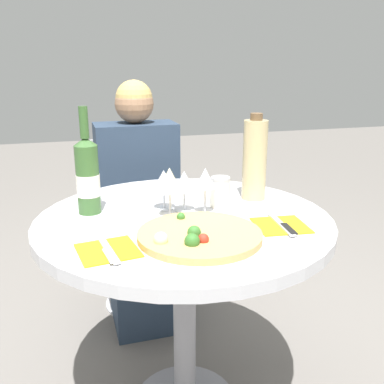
{
  "coord_description": "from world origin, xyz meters",
  "views": [
    {
      "loc": [
        -0.35,
        -1.24,
        1.2
      ],
      "look_at": [
        0.01,
        -0.07,
        0.84
      ],
      "focal_mm": 40.0,
      "sensor_mm": 36.0,
      "label": 1
    }
  ],
  "objects_px": {
    "chair_behind_diner": "(137,226)",
    "tall_carafe": "(255,159)",
    "seated_diner": "(141,217)",
    "wine_bottle": "(88,176)",
    "pizza_large": "(198,235)",
    "dining_table": "(184,249)"
  },
  "relations": [
    {
      "from": "wine_bottle",
      "to": "tall_carafe",
      "type": "distance_m",
      "value": 0.58
    },
    {
      "from": "seated_diner",
      "to": "tall_carafe",
      "type": "distance_m",
      "value": 0.75
    },
    {
      "from": "dining_table",
      "to": "tall_carafe",
      "type": "height_order",
      "value": "tall_carafe"
    },
    {
      "from": "dining_table",
      "to": "tall_carafe",
      "type": "bearing_deg",
      "value": 20.62
    },
    {
      "from": "pizza_large",
      "to": "wine_bottle",
      "type": "relative_size",
      "value": 1.01
    },
    {
      "from": "seated_diner",
      "to": "wine_bottle",
      "type": "bearing_deg",
      "value": 64.75
    },
    {
      "from": "pizza_large",
      "to": "tall_carafe",
      "type": "distance_m",
      "value": 0.45
    },
    {
      "from": "chair_behind_diner",
      "to": "seated_diner",
      "type": "height_order",
      "value": "seated_diner"
    },
    {
      "from": "chair_behind_diner",
      "to": "seated_diner",
      "type": "distance_m",
      "value": 0.17
    },
    {
      "from": "seated_diner",
      "to": "pizza_large",
      "type": "xyz_separation_m",
      "value": [
        0.01,
        -0.86,
        0.25
      ]
    },
    {
      "from": "chair_behind_diner",
      "to": "tall_carafe",
      "type": "distance_m",
      "value": 0.91
    },
    {
      "from": "dining_table",
      "to": "wine_bottle",
      "type": "height_order",
      "value": "wine_bottle"
    },
    {
      "from": "seated_diner",
      "to": "pizza_large",
      "type": "distance_m",
      "value": 0.9
    },
    {
      "from": "dining_table",
      "to": "chair_behind_diner",
      "type": "distance_m",
      "value": 0.84
    },
    {
      "from": "pizza_large",
      "to": "tall_carafe",
      "type": "xyz_separation_m",
      "value": [
        0.3,
        0.3,
        0.13
      ]
    },
    {
      "from": "dining_table",
      "to": "chair_behind_diner",
      "type": "relative_size",
      "value": 1.11
    },
    {
      "from": "wine_bottle",
      "to": "seated_diner",
      "type": "bearing_deg",
      "value": 64.75
    },
    {
      "from": "seated_diner",
      "to": "pizza_large",
      "type": "bearing_deg",
      "value": 90.87
    },
    {
      "from": "dining_table",
      "to": "tall_carafe",
      "type": "distance_m",
      "value": 0.4
    },
    {
      "from": "chair_behind_diner",
      "to": "pizza_large",
      "type": "relative_size",
      "value": 2.42
    },
    {
      "from": "dining_table",
      "to": "chair_behind_diner",
      "type": "height_order",
      "value": "chair_behind_diner"
    },
    {
      "from": "chair_behind_diner",
      "to": "seated_diner",
      "type": "xyz_separation_m",
      "value": [
        -0.0,
        -0.14,
        0.1
      ]
    }
  ]
}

